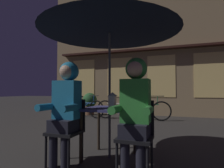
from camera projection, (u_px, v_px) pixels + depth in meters
ground_plane at (110, 158)px, 2.73m from camera, size 60.00×60.00×0.00m
cafe_table at (110, 115)px, 2.75m from camera, size 0.72×0.72×0.74m
patio_umbrella at (110, 21)px, 2.81m from camera, size 2.10×2.10×2.31m
lantern at (112, 100)px, 2.70m from camera, size 0.11×0.11×0.23m
chair_left at (68, 127)px, 2.56m from camera, size 0.40×0.40×0.87m
chair_right at (136, 132)px, 2.24m from camera, size 0.40×0.40×0.87m
person_left_hooded at (66, 101)px, 2.52m from camera, size 0.45×0.56×1.40m
person_right_hooded at (135, 103)px, 2.20m from camera, size 0.45×0.56×1.40m
shopfront_building at (161, 42)px, 7.82m from camera, size 10.00×0.93×6.20m
bicycle_nearest at (85, 108)px, 7.01m from camera, size 1.65×0.40×0.84m
bicycle_second at (118, 109)px, 6.57m from camera, size 1.68×0.23×0.84m
bicycle_third at (146, 110)px, 6.26m from camera, size 1.67×0.27×0.84m
potted_plant at (90, 102)px, 7.76m from camera, size 0.60×0.60×0.92m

